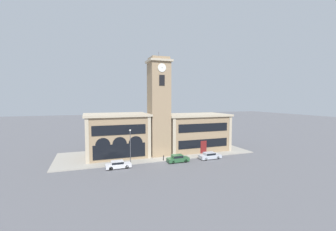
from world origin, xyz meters
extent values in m
plane|color=#56565B|center=(0.00, 0.00, 0.00)|extent=(300.00, 300.00, 0.00)
cube|color=gray|center=(0.00, 7.11, 0.07)|extent=(42.90, 14.22, 0.15)
cube|color=#937A5B|center=(0.00, 5.09, 10.18)|extent=(4.24, 4.24, 20.37)
cube|color=tan|center=(0.00, 5.09, 20.59)|extent=(4.94, 4.94, 0.45)
cube|color=#937A5B|center=(0.00, 5.09, 21.12)|extent=(3.90, 3.90, 0.60)
cylinder|color=#4C4C51|center=(0.00, 5.09, 22.02)|extent=(0.10, 0.10, 1.20)
cylinder|color=silver|center=(0.00, 2.92, 18.98)|extent=(1.77, 0.10, 1.77)
cylinder|color=black|center=(0.00, 2.85, 18.98)|extent=(0.14, 0.04, 0.14)
cylinder|color=silver|center=(2.17, 5.09, 18.98)|extent=(0.10, 1.77, 1.77)
cylinder|color=black|center=(2.24, 5.09, 18.98)|extent=(0.04, 0.14, 0.14)
cube|color=black|center=(0.00, 2.93, 16.40)|extent=(1.19, 0.10, 2.20)
cube|color=#937A5B|center=(-8.87, 7.59, 4.43)|extent=(12.90, 9.25, 8.87)
cube|color=tan|center=(-8.87, 7.59, 9.09)|extent=(13.60, 9.95, 0.45)
cube|color=tan|center=(-14.97, 2.91, 4.43)|extent=(0.70, 0.16, 8.87)
cube|color=tan|center=(-2.77, 2.91, 4.43)|extent=(0.70, 0.16, 8.87)
cube|color=black|center=(-8.87, 2.93, 6.38)|extent=(10.58, 0.10, 1.95)
cube|color=black|center=(-8.87, 2.93, 2.13)|extent=(10.32, 0.10, 2.84)
cylinder|color=black|center=(-12.09, 2.92, 3.55)|extent=(2.84, 0.06, 2.84)
cylinder|color=black|center=(-8.87, 2.92, 3.55)|extent=(2.84, 0.06, 2.84)
cylinder|color=black|center=(-5.65, 2.92, 3.55)|extent=(2.84, 0.06, 2.84)
cube|color=#937A5B|center=(9.94, 7.59, 4.20)|extent=(15.03, 9.25, 8.39)
cube|color=tan|center=(9.94, 7.59, 8.62)|extent=(15.73, 9.95, 0.45)
cube|color=tan|center=(2.77, 2.91, 4.20)|extent=(0.70, 0.16, 8.39)
cube|color=tan|center=(17.10, 2.91, 4.20)|extent=(0.70, 0.16, 8.39)
cube|color=black|center=(9.94, 2.93, 6.04)|extent=(12.32, 0.10, 1.85)
cube|color=maroon|center=(9.94, 2.92, 1.51)|extent=(1.50, 0.12, 3.02)
cube|color=black|center=(9.94, 2.93, 2.42)|extent=(12.32, 0.10, 1.88)
cube|color=silver|center=(-9.75, -1.40, 0.51)|extent=(4.53, 1.82, 0.65)
cube|color=silver|center=(-9.93, -1.40, 1.09)|extent=(2.18, 1.61, 0.52)
cube|color=black|center=(-9.93, -1.40, 1.09)|extent=(2.09, 1.65, 0.39)
cylinder|color=black|center=(-8.36, -0.61, 0.34)|extent=(0.68, 0.23, 0.68)
cylinder|color=black|center=(-8.34, -2.16, 0.34)|extent=(0.68, 0.23, 0.68)
cylinder|color=black|center=(-11.15, -0.64, 0.34)|extent=(0.68, 0.23, 0.68)
cylinder|color=black|center=(-11.13, -2.19, 0.34)|extent=(0.68, 0.23, 0.68)
cube|color=#285633|center=(1.88, -1.40, 0.55)|extent=(4.33, 1.79, 0.72)
cube|color=#285633|center=(1.71, -1.40, 1.20)|extent=(2.09, 1.59, 0.58)
cube|color=black|center=(1.71, -1.40, 1.20)|extent=(2.00, 1.63, 0.44)
cylinder|color=black|center=(3.21, -0.62, 0.34)|extent=(0.68, 0.23, 0.67)
cylinder|color=black|center=(3.22, -2.15, 0.34)|extent=(0.68, 0.23, 0.67)
cylinder|color=black|center=(0.53, -0.66, 0.34)|extent=(0.68, 0.23, 0.67)
cylinder|color=black|center=(0.55, -2.18, 0.34)|extent=(0.68, 0.23, 0.67)
cube|color=#B2B7C1|center=(9.11, -1.40, 0.51)|extent=(4.63, 1.88, 0.69)
cube|color=#B2B7C1|center=(8.93, -1.40, 1.13)|extent=(2.23, 1.67, 0.54)
cube|color=black|center=(8.93, -1.40, 1.13)|extent=(2.14, 1.71, 0.40)
cylinder|color=black|center=(10.53, -0.58, 0.31)|extent=(0.62, 0.23, 0.62)
cylinder|color=black|center=(10.55, -2.19, 0.31)|extent=(0.62, 0.23, 0.62)
cylinder|color=black|center=(7.68, -0.61, 0.31)|extent=(0.62, 0.23, 0.62)
cylinder|color=black|center=(7.69, -2.22, 0.31)|extent=(0.62, 0.23, 0.62)
cylinder|color=#4C4C51|center=(-7.18, 0.61, 3.24)|extent=(0.12, 0.12, 6.18)
sphere|color=silver|center=(-7.18, 0.61, 6.51)|extent=(0.36, 0.36, 0.36)
cylinder|color=black|center=(-0.56, 0.35, 0.60)|extent=(0.18, 0.18, 0.90)
sphere|color=black|center=(-0.56, 0.35, 1.13)|extent=(0.16, 0.16, 0.16)
camera|label=1|loc=(-14.77, -41.78, 12.42)|focal=24.00mm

